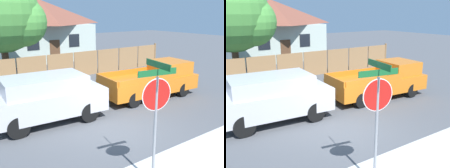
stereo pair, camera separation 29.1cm
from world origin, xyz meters
The scene contains 7 objects.
ground_plane centered at (0.00, 0.00, 0.00)m, with size 80.00×80.00×0.00m, color #4C4F54.
wooden_fence centered at (3.31, 8.43, 0.84)m, with size 13.30×0.12×1.77m.
house centered at (3.35, 16.56, 2.78)m, with size 8.82×6.22×5.35m.
oak_tree centered at (-1.54, 9.17, 4.04)m, with size 4.69×4.47×6.38m.
red_suv centered at (-1.98, 2.36, 1.03)m, with size 4.57×2.31×1.89m.
orange_pickup centered at (3.75, 2.34, 0.85)m, with size 5.22×2.37×1.78m.
stop_sign centered at (-1.36, -2.95, 2.18)m, with size 1.03×0.93×3.19m.
Camera 2 is at (-5.38, -7.25, 4.27)m, focal length 42.00 mm.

